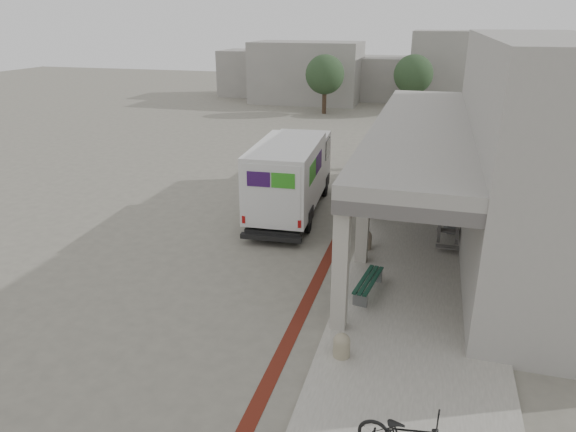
% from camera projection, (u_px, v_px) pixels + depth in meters
% --- Properties ---
extents(ground, '(120.00, 120.00, 0.00)m').
position_uv_depth(ground, '(295.00, 262.00, 16.86)').
color(ground, '#6A665B').
rests_on(ground, ground).
extents(bike_lane_stripe, '(0.35, 40.00, 0.01)m').
position_uv_depth(bike_lane_stripe, '(336.00, 242.00, 18.40)').
color(bike_lane_stripe, '#581C11').
rests_on(bike_lane_stripe, ground).
extents(sidewalk, '(4.40, 28.00, 0.12)m').
position_uv_depth(sidewalk, '(420.00, 276.00, 15.82)').
color(sidewalk, gray).
rests_on(sidewalk, ground).
extents(transit_building, '(7.60, 17.00, 7.00)m').
position_uv_depth(transit_building, '(517.00, 143.00, 17.94)').
color(transit_building, gray).
rests_on(transit_building, ground).
extents(distant_backdrop, '(28.00, 10.00, 6.50)m').
position_uv_depth(distant_backdrop, '(364.00, 72.00, 48.83)').
color(distant_backdrop, gray).
rests_on(distant_backdrop, ground).
extents(tree_left, '(3.20, 3.20, 4.80)m').
position_uv_depth(tree_left, '(325.00, 75.00, 42.12)').
color(tree_left, '#38281C').
rests_on(tree_left, ground).
extents(tree_mid, '(3.20, 3.20, 4.80)m').
position_uv_depth(tree_mid, '(413.00, 75.00, 42.14)').
color(tree_mid, '#38281C').
rests_on(tree_mid, ground).
extents(tree_right, '(3.20, 3.20, 4.80)m').
position_uv_depth(tree_right, '(520.00, 79.00, 39.21)').
color(tree_right, '#38281C').
rests_on(tree_right, ground).
extents(fedex_truck, '(2.69, 7.35, 3.08)m').
position_uv_depth(fedex_truck, '(291.00, 174.00, 20.57)').
color(fedex_truck, black).
rests_on(fedex_truck, ground).
extents(bench, '(0.67, 1.91, 0.44)m').
position_uv_depth(bench, '(368.00, 283.00, 14.61)').
color(bench, slate).
rests_on(bench, sidewalk).
extents(bollard_near, '(0.40, 0.40, 0.59)m').
position_uv_depth(bollard_near, '(342.00, 345.00, 11.87)').
color(bollard_near, gray).
rests_on(bollard_near, sidewalk).
extents(bollard_far, '(0.43, 0.43, 0.65)m').
position_uv_depth(bollard_far, '(365.00, 239.00, 17.49)').
color(bollard_far, gray).
rests_on(bollard_far, sidewalk).
extents(utility_cabinet, '(0.60, 0.73, 1.10)m').
position_uv_depth(utility_cabinet, '(454.00, 217.00, 18.82)').
color(utility_cabinet, gray).
rests_on(utility_cabinet, sidewalk).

